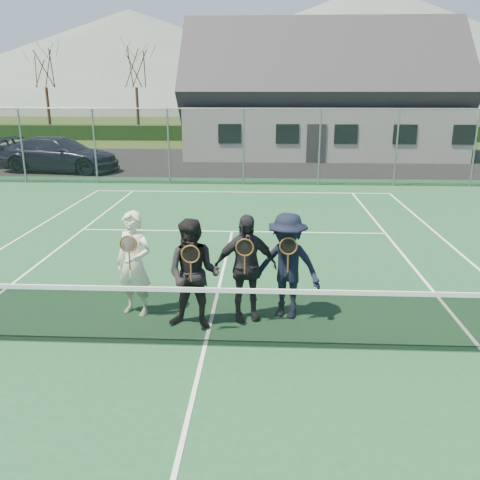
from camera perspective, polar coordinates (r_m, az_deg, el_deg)
The scene contains 20 objects.
ground at distance 27.11m, azimuth 0.99°, elevation 8.68°, with size 220.00×220.00×0.00m, color #2F4619.
court_surface at distance 7.83m, azimuth -3.95°, elevation -11.86°, with size 30.00×30.00×0.02m, color #1C4C2B.
tarmac_carpark at distance 27.52m, azimuth -7.46°, elevation 8.68°, with size 40.00×12.00×0.01m, color black.
hedge_row at distance 38.97m, azimuth 1.59°, elevation 11.92°, with size 40.00×1.20×1.10m, color black.
hill_west at distance 105.20m, azimuth -12.08°, elevation 19.14°, with size 110.00×110.00×18.00m, color #53645A.
hill_centre at distance 103.87m, azimuth 14.34°, elevation 20.15°, with size 120.00×120.00×22.00m, color #55665D.
car_b at distance 27.45m, azimuth -22.43°, elevation 8.92°, with size 1.37×3.93×1.30m, color gray.
car_c at distance 25.45m, azimuth -19.58°, elevation 9.05°, with size 2.26×5.55×1.61m, color #181A31.
court_markings at distance 7.83m, azimuth -3.95°, elevation -11.77°, with size 11.03×23.83×0.01m.
tennis_net at distance 7.59m, azimuth -4.03°, elevation -8.35°, with size 11.68×0.08×1.10m.
perimeter_fence at distance 20.47m, azimuth 0.40°, elevation 10.41°, with size 30.07×0.07×3.02m.
clubhouse at distance 30.99m, azimuth 9.03°, elevation 16.88°, with size 15.60×8.20×7.70m.
tree_a at distance 43.31m, azimuth -21.21°, elevation 18.28°, with size 3.20×3.20×7.77m.
tree_b at distance 41.09m, azimuth -11.72°, elevation 19.16°, with size 3.20×3.20×7.77m.
tree_c at distance 39.90m, azimuth 4.73°, elevation 19.51°, with size 3.20×3.20×7.77m.
tree_d at distance 41.41m, azimuth 19.48°, elevation 18.57°, with size 3.20×3.20×7.77m.
player_a at distance 8.71m, azimuth -11.79°, elevation -2.62°, with size 0.77×0.63×1.80m.
player_b at distance 8.08m, azimuth -5.23°, elevation -3.89°, with size 0.97×0.81×1.80m.
player_c at distance 8.36m, azimuth 0.61°, elevation -3.10°, with size 1.13×0.66×1.80m.
player_d at distance 8.46m, azimuth 5.30°, elevation -2.92°, with size 1.32×1.02×1.80m.
Camera 1 is at (0.87, -6.83, 3.74)m, focal length 38.00 mm.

